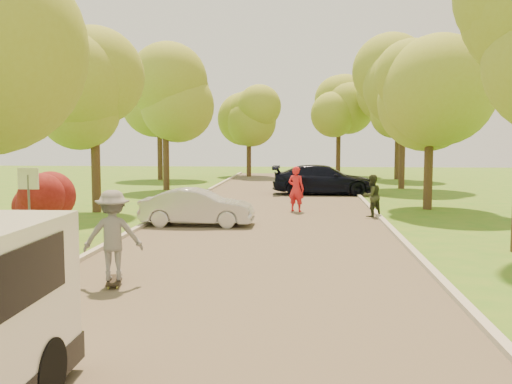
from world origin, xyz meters
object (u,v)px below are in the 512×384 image
(person_striped, at_px, (296,189))
(person_olive, at_px, (372,196))
(street_sign, at_px, (29,192))
(longboard, at_px, (114,280))
(silver_sedan, at_px, (197,207))
(dark_sedan, at_px, (324,180))
(skateboarder, at_px, (113,235))

(person_striped, relative_size, person_olive, 1.15)
(street_sign, xyz_separation_m, longboard, (3.30, -3.18, -1.46))
(silver_sedan, relative_size, person_olive, 2.38)
(dark_sedan, height_order, longboard, dark_sedan)
(street_sign, height_order, person_olive, street_sign)
(silver_sedan, distance_m, longboard, 7.94)
(street_sign, bearing_deg, person_olive, 37.57)
(silver_sedan, distance_m, person_striped, 5.12)
(silver_sedan, height_order, person_striped, person_striped)
(silver_sedan, xyz_separation_m, person_striped, (3.26, 3.93, 0.29))
(street_sign, bearing_deg, dark_sedan, 63.07)
(silver_sedan, height_order, skateboarder, skateboarder)
(person_striped, distance_m, person_olive, 3.12)
(street_sign, relative_size, longboard, 2.28)
(person_olive, bearing_deg, skateboarder, 25.98)
(street_sign, height_order, dark_sedan, street_sign)
(street_sign, bearing_deg, silver_sedan, 53.55)
(silver_sedan, relative_size, dark_sedan, 0.71)
(person_olive, bearing_deg, person_striped, -57.56)
(skateboarder, distance_m, person_striped, 12.34)
(dark_sedan, xyz_separation_m, longboard, (-4.80, -19.12, -0.68))
(street_sign, distance_m, person_olive, 12.14)
(street_sign, distance_m, longboard, 4.81)
(dark_sedan, distance_m, longboard, 19.73)
(silver_sedan, bearing_deg, person_olive, -66.74)
(street_sign, xyz_separation_m, person_olive, (9.60, 7.39, -0.77))
(skateboarder, height_order, person_olive, skateboarder)
(silver_sedan, height_order, longboard, silver_sedan)
(dark_sedan, xyz_separation_m, person_striped, (-1.34, -7.28, 0.14))
(street_sign, relative_size, silver_sedan, 0.57)
(silver_sedan, distance_m, person_olive, 6.65)
(longboard, bearing_deg, person_olive, -134.76)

